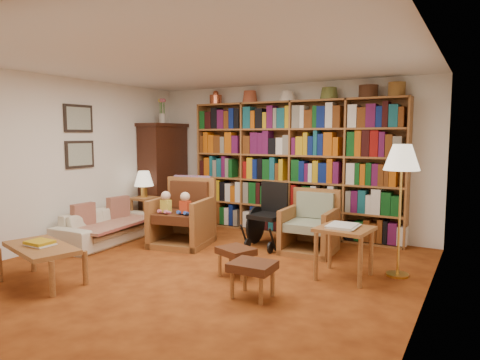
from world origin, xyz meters
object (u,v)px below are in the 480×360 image
Objects in this scene: armchair_leather at (186,217)px; wheelchair at (270,217)px; armchair_sage at (312,228)px; footstool_a at (236,253)px; floor_lamp at (402,163)px; footstool_b at (253,269)px; coffee_table at (41,250)px; side_table_lamp at (144,206)px; sofa at (108,226)px; side_table_papers at (344,235)px.

armchair_leather is 1.07× the size of wheelchair.
armchair_sage is 1.78× the size of footstool_a.
floor_lamp is at bearing -22.64° from armchair_sage.
footstool_b is 0.40× the size of coffee_table.
wheelchair is at bearing 110.88° from footstool_b.
armchair_leather is 0.66× the size of floor_lamp.
armchair_leather is 1.28m from wheelchair.
footstool_b is (-1.16, -1.44, -1.03)m from floor_lamp.
coffee_table is at bearing -98.35° from armchair_leather.
floor_lamp is 2.17m from footstool_a.
armchair_leather is (1.21, -0.41, -0.01)m from side_table_lamp.
floor_lamp is (4.28, -0.39, 0.91)m from side_table_lamp.
armchair_sage is at bearing 52.46° from coffee_table.
armchair_leather reaches higher than footstool_b.
sofa is 2.56m from footstool_a.
side_table_papers is at bearing -91.74° from sofa.
side_table_papers reaches higher than side_table_lamp.
armchair_leather is 1.88m from armchair_sage.
sofa is 1.81× the size of wheelchair.
footstool_b is (-0.63, -1.06, -0.20)m from side_table_papers.
armchair_sage is 1.97m from footstool_b.
coffee_table reaches higher than footstool_a.
wheelchair is 1.49× the size of side_table_papers.
side_table_lamp is 0.37× the size of floor_lamp.
side_table_papers is (2.53, -0.36, 0.09)m from armchair_leather.
sofa is at bearing 163.44° from footstool_b.
floor_lamp is at bearing 29.76° from footstool_a.
footstool_b is at bearing -128.85° from floor_lamp.
side_table_lamp is at bearing 1.79° from sofa.
side_table_lamp is at bearing 161.39° from armchair_leather.
armchair_sage is at bearing 2.33° from wheelchair.
armchair_sage reaches higher than side_table_lamp.
armchair_leather reaches higher than footstool_a.
sofa is at bearing -83.86° from side_table_lamp.
footstool_b is at bearing -69.12° from wheelchair.
coffee_table is at bearing -118.55° from wheelchair.
side_table_papers is 1.30× the size of footstool_a.
side_table_lamp is at bearing 168.48° from side_table_papers.
armchair_leather reaches higher than side_table_papers.
armchair_leather is 1.60× the size of side_table_papers.
coffee_table reaches higher than footstool_b.
armchair_leather is at bearing 143.34° from footstool_b.
armchair_sage is at bearing -74.20° from sofa.
side_table_lamp is 0.52× the size of coffee_table.
sofa is at bearing -172.61° from floor_lamp.
sofa is 3.15m from footstool_b.
sofa is 2.51m from wheelchair.
wheelchair reaches higher than armchair_sage.
side_table_papers is 1.25m from footstool_b.
sofa is 3.66m from side_table_papers.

